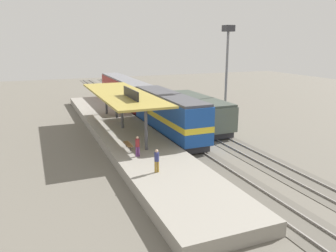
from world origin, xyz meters
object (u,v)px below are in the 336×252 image
(freight_car, at_px, (199,112))
(light_mast, at_px, (227,55))
(person_walking, at_px, (117,110))
(person_boarding, at_px, (138,145))
(platform_bench, at_px, (128,144))
(person_waiting, at_px, (157,160))
(locomotive, at_px, (169,114))
(passenger_carriage_single, at_px, (125,92))

(freight_car, distance_m, light_mast, 7.20)
(light_mast, relative_size, person_walking, 6.84)
(light_mast, distance_m, person_boarding, 17.51)
(platform_bench, distance_m, light_mast, 16.91)
(person_waiting, relative_size, person_boarding, 1.00)
(locomotive, relative_size, light_mast, 1.23)
(freight_car, xyz_separation_m, person_waiting, (-10.13, -13.13, -0.12))
(locomotive, xyz_separation_m, person_walking, (-3.99, 6.82, -0.56))
(platform_bench, xyz_separation_m, passenger_carriage_single, (6.00, 23.43, 0.97))
(light_mast, relative_size, person_waiting, 6.84)
(person_boarding, bearing_deg, passenger_carriage_single, 77.21)
(platform_bench, distance_m, person_boarding, 2.17)
(light_mast, height_order, person_walking, light_mast)
(person_waiting, bearing_deg, person_walking, 85.13)
(locomotive, relative_size, passenger_carriage_single, 0.72)
(platform_bench, height_order, freight_car, freight_car)
(person_walking, bearing_deg, passenger_carriage_single, 70.35)
(freight_car, relative_size, person_walking, 7.02)
(platform_bench, xyz_separation_m, person_walking, (2.01, 12.25, 0.51))
(person_waiting, bearing_deg, locomotive, 63.84)
(person_waiting, xyz_separation_m, person_walking, (1.54, 18.08, 0.00))
(locomotive, xyz_separation_m, freight_car, (4.60, 1.87, -0.44))
(freight_car, bearing_deg, locomotive, -157.93)
(locomotive, relative_size, person_waiting, 8.44)
(passenger_carriage_single, relative_size, person_boarding, 11.70)
(passenger_carriage_single, relative_size, light_mast, 1.71)
(person_boarding, bearing_deg, locomotive, 52.40)
(passenger_carriage_single, distance_m, freight_car, 16.78)
(person_waiting, distance_m, person_walking, 18.15)
(passenger_carriage_single, xyz_separation_m, person_waiting, (-5.53, -29.26, -0.46))
(passenger_carriage_single, relative_size, freight_car, 1.67)
(platform_bench, bearing_deg, locomotive, 42.12)
(light_mast, bearing_deg, person_walking, 155.10)
(locomotive, distance_m, person_waiting, 12.56)
(person_walking, bearing_deg, light_mast, -24.90)
(locomotive, bearing_deg, person_walking, 120.33)
(passenger_carriage_single, bearing_deg, person_waiting, -100.71)
(person_waiting, height_order, person_walking, same)
(passenger_carriage_single, distance_m, person_boarding, 26.18)
(locomotive, xyz_separation_m, light_mast, (7.80, 1.35, 5.99))
(light_mast, height_order, person_waiting, light_mast)
(platform_bench, bearing_deg, freight_car, 34.52)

